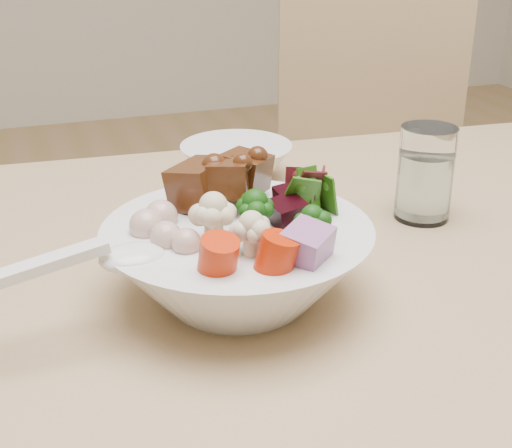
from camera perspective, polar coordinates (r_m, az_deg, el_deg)
name	(u,v)px	position (r m, az deg, el deg)	size (l,w,h in m)	color
dining_table	(505,283)	(0.90, 19.32, -4.46)	(1.47, 0.90, 0.66)	tan
chair_far	(374,193)	(1.47, 9.45, 2.43)	(0.49, 0.49, 0.84)	tan
food_bowl	(239,257)	(0.67, -1.37, -2.62)	(0.25, 0.25, 0.14)	silver
soup_spoon	(110,259)	(0.61, -11.62, -2.78)	(0.16, 0.05, 0.03)	silver
water_glass	(425,177)	(0.86, 13.36, 3.66)	(0.07, 0.07, 0.11)	white
side_bowl	(236,163)	(0.97, -1.58, 4.93)	(0.15, 0.15, 0.05)	silver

